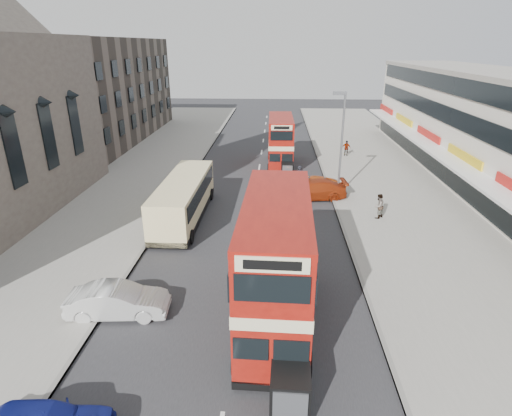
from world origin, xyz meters
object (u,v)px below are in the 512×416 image
at_px(car_left_front, 118,301).
at_px(pedestrian_near, 379,206).
at_px(car_right_a, 313,190).
at_px(coach, 184,198).
at_px(pedestrian_far, 346,148).
at_px(cyclist, 299,183).
at_px(street_lamp, 341,137).
at_px(bus_main, 276,264).
at_px(car_right_b, 312,184).
at_px(bus_second, 281,141).

xyz_separation_m(car_left_front, pedestrian_near, (14.01, 11.42, 0.30)).
bearing_deg(car_left_front, car_right_a, -37.08).
xyz_separation_m(coach, pedestrian_far, (13.80, 17.52, -0.59)).
bearing_deg(pedestrian_near, car_right_a, -86.30).
xyz_separation_m(car_left_front, cyclist, (8.89, 17.08, 0.01)).
height_order(street_lamp, car_left_front, street_lamp).
relative_size(bus_main, cyclist, 4.56).
bearing_deg(car_right_a, bus_main, -16.38).
bearing_deg(car_right_b, pedestrian_near, 40.28).
bearing_deg(bus_main, street_lamp, -104.99).
relative_size(bus_second, car_right_b, 2.02).
relative_size(coach, car_right_a, 1.92).
bearing_deg(cyclist, pedestrian_far, 66.64).
bearing_deg(bus_second, cyclist, 100.59).
height_order(street_lamp, bus_main, street_lamp).
bearing_deg(coach, car_left_front, -92.81).
xyz_separation_m(car_left_front, car_right_b, (9.96, 17.42, -0.15)).
bearing_deg(street_lamp, pedestrian_far, 78.15).
height_order(bus_second, coach, bus_second).
bearing_deg(pedestrian_far, bus_main, -90.97).
bearing_deg(car_right_b, car_left_front, -23.56).
bearing_deg(car_left_front, cyclist, -31.93).
distance_m(coach, pedestrian_near, 13.38).
distance_m(bus_second, coach, 15.37).
height_order(car_left_front, pedestrian_near, pedestrian_near).
relative_size(bus_second, car_left_front, 1.90).
bearing_deg(pedestrian_far, cyclist, -102.29).
distance_m(street_lamp, coach, 12.67).
bearing_deg(cyclist, pedestrian_near, -45.25).
bearing_deg(coach, pedestrian_far, 52.35).
bearing_deg(car_right_a, car_right_b, 171.49).
bearing_deg(coach, pedestrian_near, 2.44).
bearing_deg(pedestrian_far, street_lamp, -88.21).
bearing_deg(car_left_front, car_right_b, -34.19).
distance_m(car_right_a, car_right_b, 2.03).
distance_m(street_lamp, car_right_b, 4.81).
xyz_separation_m(bus_second, pedestrian_far, (7.09, 3.72, -1.48)).
bearing_deg(coach, street_lamp, 24.75).
relative_size(bus_main, car_right_b, 2.38).
bearing_deg(car_right_b, car_right_a, 3.56).
xyz_separation_m(pedestrian_far, cyclist, (-5.56, -11.43, -0.22)).
xyz_separation_m(bus_main, car_right_a, (2.87, 15.49, -2.10)).
distance_m(car_right_a, cyclist, 1.94).
distance_m(bus_main, bus_second, 24.88).
xyz_separation_m(bus_main, coach, (-6.34, 11.08, -1.30)).
distance_m(bus_second, car_right_b, 8.04).
distance_m(bus_second, pedestrian_far, 8.14).
height_order(coach, cyclist, coach).
relative_size(car_left_front, pedestrian_far, 2.74).
bearing_deg(bus_main, cyclist, -94.59).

